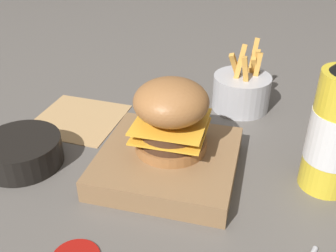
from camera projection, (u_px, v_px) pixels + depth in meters
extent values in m
plane|color=#5B5651|center=(137.00, 171.00, 0.65)|extent=(6.00, 6.00, 0.00)
cube|color=olive|center=(168.00, 162.00, 0.64)|extent=(0.21, 0.22, 0.04)
cylinder|color=#9E6638|center=(171.00, 143.00, 0.64)|extent=(0.12, 0.12, 0.02)
cylinder|color=#422819|center=(171.00, 135.00, 0.63)|extent=(0.11, 0.11, 0.01)
cube|color=gold|center=(171.00, 131.00, 0.63)|extent=(0.11, 0.11, 0.00)
cylinder|color=#422819|center=(171.00, 126.00, 0.62)|extent=(0.11, 0.11, 0.01)
cube|color=gold|center=(171.00, 121.00, 0.62)|extent=(0.11, 0.11, 0.00)
ellipsoid|color=#9E6638|center=(171.00, 102.00, 0.60)|extent=(0.12, 0.12, 0.07)
cylinder|color=yellow|center=(336.00, 133.00, 0.57)|extent=(0.08, 0.08, 0.19)
cylinder|color=silver|center=(336.00, 135.00, 0.57)|extent=(0.08, 0.08, 0.08)
cylinder|color=#B7B7BC|center=(241.00, 92.00, 0.82)|extent=(0.12, 0.12, 0.07)
cube|color=gold|center=(236.00, 70.00, 0.80)|extent=(0.04, 0.03, 0.08)
cube|color=gold|center=(254.00, 71.00, 0.81)|extent=(0.03, 0.02, 0.07)
cube|color=gold|center=(239.00, 68.00, 0.79)|extent=(0.04, 0.02, 0.09)
cube|color=gold|center=(257.00, 68.00, 0.81)|extent=(0.02, 0.01, 0.08)
cube|color=gold|center=(246.00, 76.00, 0.77)|extent=(0.01, 0.02, 0.08)
cube|color=gold|center=(257.00, 71.00, 0.80)|extent=(0.02, 0.02, 0.08)
cube|color=gold|center=(252.00, 62.00, 0.81)|extent=(0.04, 0.02, 0.10)
cylinder|color=black|center=(22.00, 152.00, 0.65)|extent=(0.13, 0.13, 0.05)
cylinder|color=beige|center=(20.00, 141.00, 0.64)|extent=(0.11, 0.11, 0.01)
cube|color=tan|center=(78.00, 118.00, 0.79)|extent=(0.17, 0.17, 0.00)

